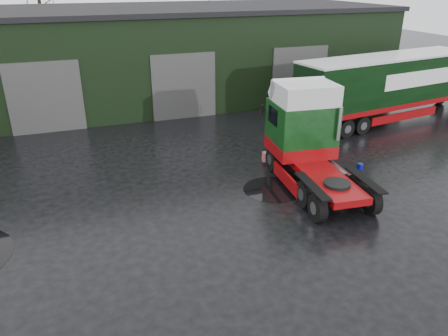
% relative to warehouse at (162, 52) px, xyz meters
% --- Properties ---
extents(ground, '(100.00, 100.00, 0.00)m').
position_rel_warehouse_xyz_m(ground, '(-2.00, -20.00, -3.16)').
color(ground, black).
extents(warehouse, '(32.40, 12.40, 6.30)m').
position_rel_warehouse_xyz_m(warehouse, '(0.00, 0.00, 0.00)').
color(warehouse, black).
rests_on(warehouse, ground).
extents(hero_tractor, '(3.50, 6.99, 4.19)m').
position_rel_warehouse_xyz_m(hero_tractor, '(2.50, -17.74, -1.06)').
color(hero_tractor, black).
rests_on(hero_tractor, ground).
extents(lorry_right, '(15.62, 4.87, 4.05)m').
position_rel_warehouse_xyz_m(lorry_right, '(11.05, -11.00, -1.13)').
color(lorry_right, silver).
rests_on(lorry_right, ground).
extents(wash_bucket, '(0.32, 0.32, 0.26)m').
position_rel_warehouse_xyz_m(wash_bucket, '(5.53, -16.58, -3.02)').
color(wash_bucket, '#0A07A7').
rests_on(wash_bucket, ground).
extents(tree_back_a, '(4.40, 4.40, 9.50)m').
position_rel_warehouse_xyz_m(tree_back_a, '(-8.00, 10.00, 1.59)').
color(tree_back_a, black).
rests_on(tree_back_a, ground).
extents(tree_back_b, '(4.40, 4.40, 7.50)m').
position_rel_warehouse_xyz_m(tree_back_b, '(8.00, 10.00, 0.59)').
color(tree_back_b, black).
rests_on(tree_back_b, ground).
extents(puddle_1, '(2.49, 2.49, 0.01)m').
position_rel_warehouse_xyz_m(puddle_1, '(0.79, -17.11, -3.15)').
color(puddle_1, black).
rests_on(puddle_1, ground).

